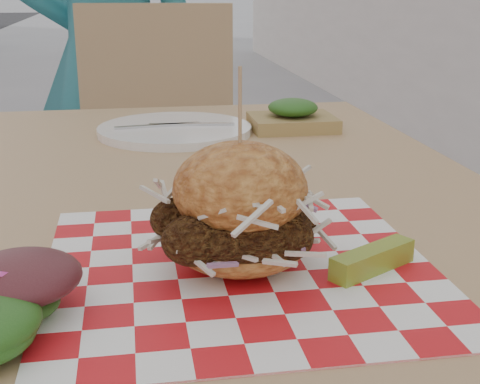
# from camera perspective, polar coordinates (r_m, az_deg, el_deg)

# --- Properties ---
(diner) EXTENTS (0.60, 0.43, 1.53)m
(diner) POSITION_cam_1_polar(r_m,az_deg,el_deg) (2.03, -11.00, 10.48)
(diner) COLOR teal
(diner) RESTS_ON ground
(patio_table) EXTENTS (0.80, 1.20, 0.75)m
(patio_table) POSITION_cam_1_polar(r_m,az_deg,el_deg) (0.89, -3.85, -4.69)
(patio_table) COLOR tan
(patio_table) RESTS_ON ground
(patio_chair) EXTENTS (0.48, 0.49, 0.95)m
(patio_chair) POSITION_cam_1_polar(r_m,az_deg,el_deg) (1.81, -6.31, 2.95)
(patio_chair) COLOR tan
(patio_chair) RESTS_ON ground
(paper_liner) EXTENTS (0.36, 0.36, 0.00)m
(paper_liner) POSITION_cam_1_polar(r_m,az_deg,el_deg) (0.63, -0.00, -6.40)
(paper_liner) COLOR red
(paper_liner) RESTS_ON patio_table
(sandwich) EXTENTS (0.16, 0.16, 0.19)m
(sandwich) POSITION_cam_1_polar(r_m,az_deg,el_deg) (0.61, -0.00, -1.90)
(sandwich) COLOR #CB8139
(sandwich) RESTS_ON paper_liner
(pickle_spear) EXTENTS (0.09, 0.07, 0.02)m
(pickle_spear) POSITION_cam_1_polar(r_m,az_deg,el_deg) (0.63, 11.24, -5.68)
(pickle_spear) COLOR olive
(pickle_spear) RESTS_ON paper_liner
(place_setting) EXTENTS (0.27, 0.27, 0.02)m
(place_setting) POSITION_cam_1_polar(r_m,az_deg,el_deg) (1.18, -5.58, 5.30)
(place_setting) COLOR white
(place_setting) RESTS_ON patio_table
(kraft_tray) EXTENTS (0.15, 0.12, 0.06)m
(kraft_tray) POSITION_cam_1_polar(r_m,az_deg,el_deg) (1.22, 4.52, 6.40)
(kraft_tray) COLOR #9B7F46
(kraft_tray) RESTS_ON patio_table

